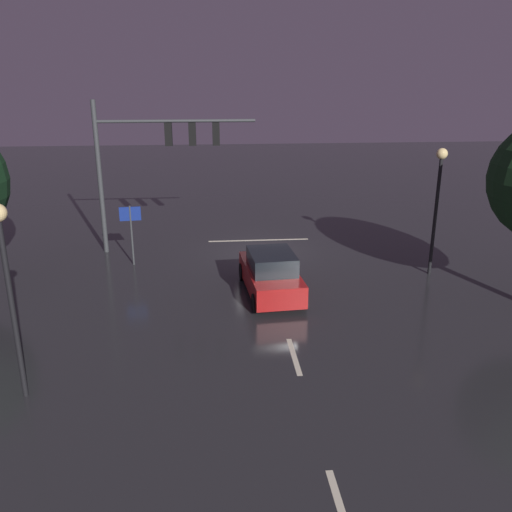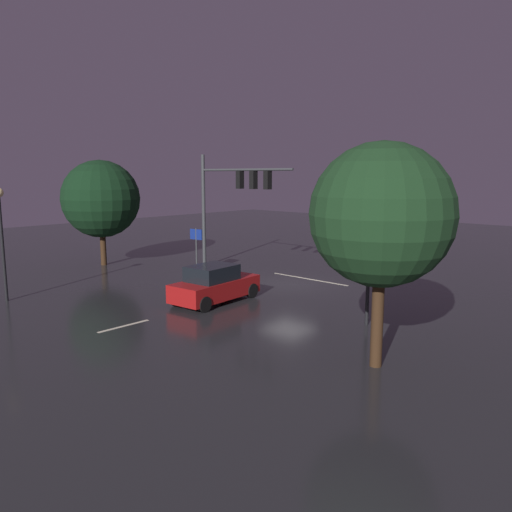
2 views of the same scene
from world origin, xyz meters
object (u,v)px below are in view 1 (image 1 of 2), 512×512
object	(u,v)px
street_lamp_right_kerb	(6,266)
route_sign	(131,223)
traffic_signal_assembly	(155,149)
car_approaching	(271,274)
street_lamp_left_kerb	(438,188)

from	to	relation	value
street_lamp_right_kerb	route_sign	size ratio (longest dim) A/B	1.94
traffic_signal_assembly	route_sign	distance (m)	3.60
route_sign	traffic_signal_assembly	bearing A→B (deg)	-117.34
car_approaching	route_sign	bearing A→B (deg)	-34.00
car_approaching	street_lamp_right_kerb	world-z (taller)	street_lamp_right_kerb
traffic_signal_assembly	street_lamp_right_kerb	distance (m)	12.35
traffic_signal_assembly	street_lamp_right_kerb	xyz separation A→B (m)	(2.53, 12.03, -1.16)
traffic_signal_assembly	street_lamp_left_kerb	world-z (taller)	traffic_signal_assembly
street_lamp_left_kerb	street_lamp_right_kerb	xyz separation A→B (m)	(13.99, 7.88, -0.05)
street_lamp_right_kerb	route_sign	distance (m)	10.33
car_approaching	street_lamp_left_kerb	distance (m)	7.59
traffic_signal_assembly	street_lamp_right_kerb	bearing A→B (deg)	78.11
car_approaching	street_lamp_left_kerb	world-z (taller)	street_lamp_left_kerb
traffic_signal_assembly	car_approaching	bearing A→B (deg)	128.71
street_lamp_left_kerb	traffic_signal_assembly	bearing A→B (deg)	-19.92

